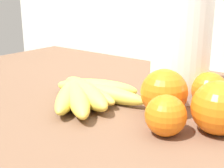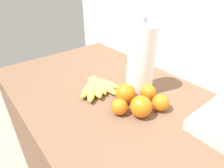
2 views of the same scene
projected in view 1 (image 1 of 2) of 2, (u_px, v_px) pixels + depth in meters
name	position (u px, v px, depth m)	size (l,w,h in m)	color
banana_bunch	(85.00, 93.00, 0.61)	(0.22, 0.20, 0.04)	#D9C44C
orange_back_right	(166.00, 115.00, 0.47)	(0.06, 0.06, 0.06)	orange
orange_center	(209.00, 90.00, 0.59)	(0.07, 0.07, 0.07)	orange
orange_far_right	(218.00, 108.00, 0.47)	(0.08, 0.08, 0.08)	orange
orange_front	(171.00, 78.00, 0.63)	(0.08, 0.08, 0.08)	orange
orange_back_left	(164.00, 92.00, 0.55)	(0.08, 0.08, 0.08)	orange
paper_towel_roll	(182.00, 24.00, 0.61)	(0.12, 0.12, 0.33)	white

